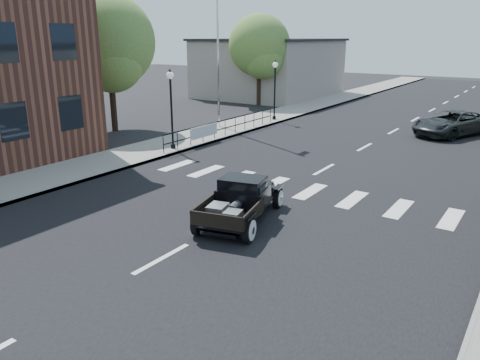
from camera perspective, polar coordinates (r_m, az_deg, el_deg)
The scene contains 14 objects.
ground at distance 14.36m, azimuth -1.31°, elevation -5.16°, with size 120.00×120.00×0.00m, color black.
road at distance 27.50m, azimuth 17.03°, elevation 5.01°, with size 14.00×80.00×0.02m, color black.
road_markings at distance 22.87m, azimuth 13.26°, elevation 2.92°, with size 12.00×60.00×0.06m, color silver, non-canonical shape.
sidewalk_left at distance 30.95m, azimuth 1.79°, elevation 7.17°, with size 3.00×80.00×0.15m, color gray.
low_building_left at distance 45.07m, azimuth 3.66°, elevation 13.39°, with size 10.00×12.00×5.00m, color gray.
railing at distance 26.10m, azimuth -1.82°, elevation 6.57°, with size 0.08×10.00×1.00m, color black, non-canonical shape.
banner at distance 24.53m, azimuth -4.40°, elevation 5.36°, with size 0.04×2.20×0.60m, color silver, non-canonical shape.
lamp_post_b at distance 22.98m, azimuth -8.35°, elevation 8.51°, with size 0.36×0.36×3.82m, color black, non-canonical shape.
lamp_post_c at distance 31.07m, azimuth 4.26°, elevation 10.87°, with size 0.36×0.36×3.82m, color black, non-canonical shape.
flagpole at distance 28.40m, azimuth -2.75°, elevation 18.49°, with size 0.12×0.12×11.92m, color silver.
big_tree_near at distance 28.75m, azimuth -15.57°, elevation 13.48°, with size 5.31×5.31×7.80m, color #557733, non-canonical shape.
big_tree_far at distance 38.58m, azimuth 2.35°, elevation 14.40°, with size 4.88×4.88×7.17m, color #557733, non-canonical shape.
hotrod_pickup at distance 14.18m, azimuth 0.08°, elevation -2.45°, with size 1.86×3.99×1.38m, color black, non-canonical shape.
second_car at distance 29.23m, azimuth 24.39°, elevation 6.29°, with size 2.31×5.00×1.39m, color black.
Camera 1 is at (7.66, -10.85, 5.46)m, focal length 35.00 mm.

